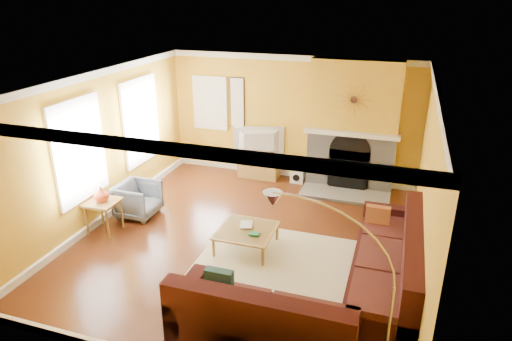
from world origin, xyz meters
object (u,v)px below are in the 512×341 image
(side_table, at_px, (104,216))
(arc_lamp, at_px, (334,295))
(coffee_table, at_px, (246,239))
(media_console, at_px, (259,167))
(armchair, at_px, (138,199))
(sectional_sofa, at_px, (314,258))

(side_table, relative_size, arc_lamp, 0.27)
(side_table, bearing_deg, coffee_table, 5.01)
(media_console, bearing_deg, armchair, -122.08)
(armchair, relative_size, side_table, 1.24)
(media_console, bearing_deg, coffee_table, -76.00)
(sectional_sofa, distance_m, side_table, 3.80)
(media_console, xyz_separation_m, side_table, (-1.80, -3.20, 0.04))
(media_console, xyz_separation_m, arc_lamp, (2.47, -5.17, 0.81))
(coffee_table, height_order, arc_lamp, arc_lamp)
(media_console, bearing_deg, arc_lamp, -64.42)
(sectional_sofa, xyz_separation_m, armchair, (-3.54, 1.11, -0.12))
(media_console, height_order, side_table, side_table)
(sectional_sofa, height_order, media_console, sectional_sofa)
(coffee_table, distance_m, armchair, 2.36)
(armchair, xyz_separation_m, side_table, (-0.24, -0.71, -0.04))
(sectional_sofa, bearing_deg, side_table, 173.87)
(sectional_sofa, xyz_separation_m, side_table, (-3.78, 0.41, -0.16))
(coffee_table, height_order, media_console, media_console)
(sectional_sofa, height_order, arc_lamp, arc_lamp)
(coffee_table, height_order, side_table, side_table)
(sectional_sofa, bearing_deg, coffee_table, 152.92)
(side_table, bearing_deg, armchair, 71.41)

